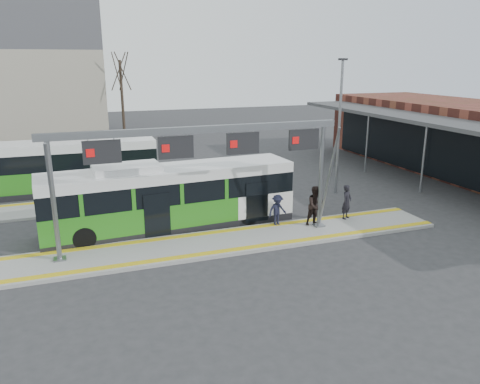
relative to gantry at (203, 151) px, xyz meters
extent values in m
plane|color=#2D2D30|center=(0.35, -0.25, -4.30)|extent=(120.00, 120.00, 0.00)
cube|color=gray|center=(0.35, -0.25, -4.22)|extent=(22.00, 3.00, 0.15)
cube|color=gray|center=(-3.65, 7.75, -4.22)|extent=(20.00, 3.00, 0.15)
cube|color=gold|center=(0.35, 0.90, -4.14)|extent=(22.00, 0.35, 0.02)
cube|color=gold|center=(0.35, -1.40, -4.14)|extent=(22.00, 0.35, 0.02)
cube|color=gold|center=(-3.65, 8.90, -4.14)|extent=(20.00, 0.35, 0.02)
cylinder|color=slate|center=(-6.15, 0.05, -1.62)|extent=(0.20, 0.20, 5.05)
cube|color=slate|center=(-6.15, 0.05, -4.12)|extent=(0.50, 0.50, 0.06)
cylinder|color=slate|center=(-6.15, -0.65, -1.62)|extent=(0.12, 1.46, 4.90)
cylinder|color=slate|center=(5.85, 0.05, -1.62)|extent=(0.20, 0.20, 5.05)
cube|color=slate|center=(5.85, 0.05, -4.12)|extent=(0.50, 0.50, 0.06)
cylinder|color=slate|center=(5.85, -0.65, -1.62)|extent=(0.12, 1.46, 4.90)
cube|color=slate|center=(-0.15, 0.05, 0.90)|extent=(13.00, 0.25, 0.30)
cube|color=black|center=(-4.15, 0.05, 0.20)|extent=(1.50, 0.12, 0.95)
cube|color=red|center=(-4.60, -0.02, 0.20)|extent=(0.32, 0.02, 0.32)
cube|color=black|center=(-1.15, 0.05, 0.20)|extent=(1.50, 0.12, 0.95)
cube|color=red|center=(-1.60, -0.02, 0.20)|extent=(0.32, 0.02, 0.32)
cube|color=black|center=(1.85, 0.05, 0.20)|extent=(1.50, 0.12, 0.95)
cube|color=red|center=(1.40, -0.02, 0.20)|extent=(0.32, 0.02, 0.32)
cube|color=black|center=(4.85, 0.05, 0.20)|extent=(1.50, 0.12, 0.95)
cube|color=red|center=(4.40, -0.02, 0.20)|extent=(0.32, 0.02, 0.32)
cube|color=black|center=(18.15, 3.75, -2.30)|extent=(0.15, 28.00, 3.60)
cube|color=#3F3F42|center=(16.85, 3.75, 0.00)|extent=(4.00, 30.00, 0.25)
cylinder|color=slate|center=(15.15, 3.75, -2.15)|extent=(0.14, 0.14, 4.30)
cylinder|color=slate|center=(15.15, 9.75, -2.15)|extent=(0.14, 0.14, 4.30)
cube|color=black|center=(-0.94, 2.70, -4.12)|extent=(12.36, 3.38, 0.36)
cube|color=#287A1A|center=(-0.94, 2.70, -3.36)|extent=(12.36, 3.38, 1.17)
cube|color=black|center=(-0.94, 2.70, -2.26)|extent=(12.35, 3.30, 1.02)
cube|color=white|center=(-0.94, 2.70, -1.50)|extent=(12.36, 3.38, 0.51)
cube|color=orange|center=(5.15, 3.09, -1.60)|extent=(0.17, 1.82, 0.28)
cube|color=white|center=(-2.97, 2.57, -1.09)|extent=(3.16, 2.01, 0.31)
cylinder|color=black|center=(-5.13, 1.28, -3.79)|extent=(1.04, 0.37, 1.02)
cylinder|color=black|center=(-5.28, 3.57, -3.79)|extent=(1.04, 0.37, 1.02)
cylinder|color=black|center=(2.79, 1.79, -3.79)|extent=(1.04, 0.37, 1.02)
cylinder|color=black|center=(2.65, 4.08, -3.79)|extent=(1.04, 0.37, 1.02)
cube|color=black|center=(-6.65, 11.51, -4.11)|extent=(12.81, 2.92, 0.37)
cube|color=#287A1A|center=(-6.65, 11.51, -3.32)|extent=(12.81, 2.92, 1.22)
cube|color=black|center=(-6.65, 11.51, -2.17)|extent=(12.81, 2.84, 1.06)
cube|color=white|center=(-6.65, 11.51, -1.37)|extent=(12.81, 2.92, 0.53)
cylinder|color=black|center=(-2.84, 10.24, -3.77)|extent=(1.07, 0.34, 1.06)
cylinder|color=black|center=(-2.80, 12.65, -3.77)|extent=(1.07, 0.34, 1.06)
imported|color=black|center=(7.72, 0.57, -3.26)|extent=(0.77, 0.70, 1.77)
imported|color=black|center=(5.76, 0.27, -3.17)|extent=(1.04, 0.85, 1.96)
imported|color=black|center=(3.96, 0.85, -3.37)|extent=(1.10, 0.76, 1.56)
cylinder|color=#382B21|center=(-6.74, 32.11, -0.54)|extent=(0.28, 0.28, 7.52)
cylinder|color=#382B21|center=(-0.21, 29.21, -0.27)|extent=(0.28, 0.28, 8.06)
cylinder|color=slate|center=(10.02, 5.40, -0.26)|extent=(0.16, 0.16, 8.09)
cube|color=black|center=(10.02, 5.40, 3.79)|extent=(0.50, 0.25, 0.12)
camera|label=1|loc=(-5.20, -19.12, 3.73)|focal=35.00mm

